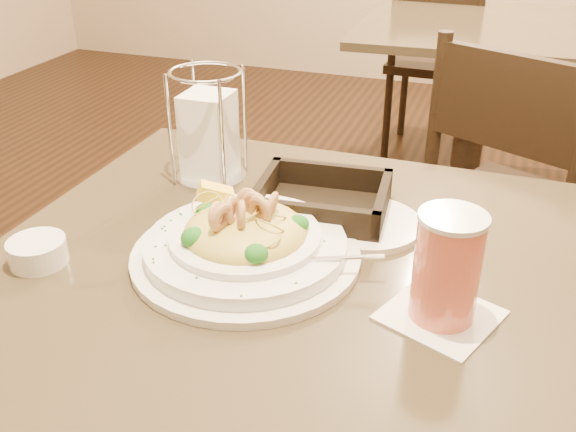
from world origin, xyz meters
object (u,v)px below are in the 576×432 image
(main_table, at_px, (284,395))
(dining_chair_far, at_px, (436,55))
(drink_glass, at_px, (447,268))
(pasta_bowl, at_px, (245,240))
(napkin_caddy, at_px, (209,133))
(side_plate, at_px, (366,224))
(dining_chair_near, at_px, (514,203))
(background_table, at_px, (476,86))
(butter_ramekin, at_px, (38,252))
(bread_basket, at_px, (322,204))

(main_table, relative_size, dining_chair_far, 0.97)
(drink_glass, bearing_deg, pasta_bowl, 171.43)
(napkin_caddy, relative_size, side_plate, 1.15)
(drink_glass, bearing_deg, dining_chair_near, 83.93)
(background_table, xyz_separation_m, dining_chair_far, (-0.22, 0.48, -0.02))
(pasta_bowl, bearing_deg, butter_ramekin, -158.53)
(butter_ramekin, bearing_deg, napkin_caddy, 72.36)
(bread_basket, xyz_separation_m, napkin_caddy, (-0.24, 0.07, 0.07))
(dining_chair_near, relative_size, butter_ramekin, 11.09)
(drink_glass, height_order, bread_basket, drink_glass)
(main_table, relative_size, pasta_bowl, 2.41)
(dining_chair_far, distance_m, napkin_caddy, 2.08)
(napkin_caddy, distance_m, butter_ramekin, 0.37)
(dining_chair_near, height_order, bread_basket, dining_chair_near)
(pasta_bowl, bearing_deg, napkin_caddy, 125.45)
(bread_basket, distance_m, napkin_caddy, 0.26)
(background_table, relative_size, bread_basket, 4.17)
(dining_chair_far, height_order, side_plate, dining_chair_far)
(pasta_bowl, height_order, bread_basket, pasta_bowl)
(main_table, relative_size, butter_ramekin, 10.73)
(main_table, height_order, butter_ramekin, butter_ramekin)
(background_table, bearing_deg, drink_glass, -87.32)
(pasta_bowl, bearing_deg, bread_basket, 68.28)
(background_table, xyz_separation_m, pasta_bowl, (-0.20, -1.80, 0.27))
(dining_chair_far, relative_size, butter_ramekin, 11.09)
(dining_chair_far, bearing_deg, napkin_caddy, 87.76)
(background_table, bearing_deg, butter_ramekin, -104.22)
(pasta_bowl, height_order, napkin_caddy, napkin_caddy)
(drink_glass, xyz_separation_m, side_plate, (-0.14, 0.20, -0.07))
(side_plate, bearing_deg, pasta_bowl, -133.72)
(dining_chair_near, bearing_deg, main_table, 94.54)
(main_table, distance_m, pasta_bowl, 0.28)
(dining_chair_far, xyz_separation_m, butter_ramekin, (-0.27, -2.39, 0.28))
(side_plate, xyz_separation_m, butter_ramekin, (-0.43, -0.26, 0.01))
(butter_ramekin, bearing_deg, drink_glass, 6.67)
(bread_basket, height_order, napkin_caddy, napkin_caddy)
(drink_glass, distance_m, butter_ramekin, 0.58)
(main_table, height_order, dining_chair_far, dining_chair_far)
(main_table, height_order, pasta_bowl, pasta_bowl)
(napkin_caddy, xyz_separation_m, butter_ramekin, (-0.11, -0.35, -0.07))
(dining_chair_near, distance_m, pasta_bowl, 0.98)
(bread_basket, bearing_deg, pasta_bowl, -111.72)
(main_table, distance_m, napkin_caddy, 0.47)
(pasta_bowl, height_order, drink_glass, drink_glass)
(dining_chair_far, height_order, pasta_bowl, dining_chair_far)
(dining_chair_far, relative_size, drink_glass, 5.45)
(pasta_bowl, bearing_deg, dining_chair_far, 90.40)
(main_table, relative_size, dining_chair_near, 0.97)
(main_table, distance_m, side_plate, 0.31)
(background_table, bearing_deg, dining_chair_far, 114.53)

